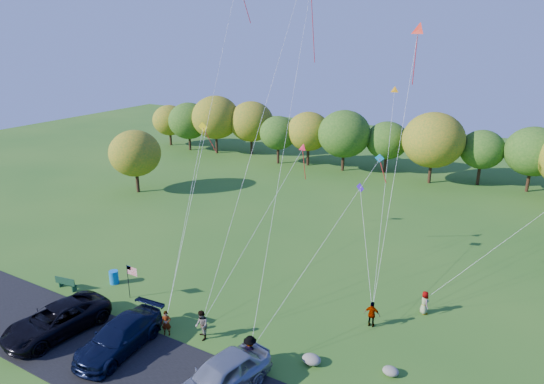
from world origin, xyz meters
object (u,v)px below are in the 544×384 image
(flyer_a, at_px, (166,323))
(flyer_b, at_px, (202,325))
(minivan_navy, at_px, (119,337))
(park_bench, at_px, (66,283))
(minivan_silver, at_px, (221,376))
(flyer_c, at_px, (250,352))
(flyer_d, at_px, (372,314))
(minivan_dark, at_px, (56,320))
(flyer_e, at_px, (424,302))
(trash_barrel, at_px, (114,277))

(flyer_a, relative_size, flyer_b, 0.86)
(minivan_navy, distance_m, park_bench, 8.92)
(minivan_silver, height_order, flyer_c, minivan_silver)
(flyer_c, height_order, flyer_d, flyer_c)
(park_bench, bearing_deg, flyer_c, -12.29)
(minivan_dark, xyz_separation_m, flyer_c, (11.49, 3.15, 0.04))
(flyer_b, height_order, flyer_d, flyer_b)
(minivan_dark, distance_m, flyer_d, 18.72)
(flyer_d, relative_size, flyer_e, 1.08)
(flyer_a, distance_m, park_bench, 9.68)
(flyer_a, height_order, trash_barrel, flyer_a)
(minivan_dark, height_order, flyer_a, minivan_dark)
(flyer_b, bearing_deg, minivan_navy, -94.86)
(flyer_b, height_order, flyer_e, flyer_b)
(flyer_d, relative_size, trash_barrel, 1.73)
(minivan_silver, distance_m, flyer_b, 4.77)
(flyer_a, relative_size, trash_barrel, 1.64)
(flyer_a, relative_size, flyer_d, 0.95)
(flyer_c, bearing_deg, flyer_a, -4.85)
(minivan_dark, height_order, flyer_e, minivan_dark)
(minivan_navy, bearing_deg, flyer_a, 58.39)
(flyer_a, bearing_deg, minivan_dark, 179.11)
(flyer_e, relative_size, trash_barrel, 1.60)
(flyer_e, bearing_deg, flyer_a, 93.36)
(minivan_silver, height_order, park_bench, minivan_silver)
(flyer_b, xyz_separation_m, park_bench, (-11.69, -0.18, -0.42))
(minivan_dark, xyz_separation_m, flyer_a, (5.67, 3.15, -0.13))
(flyer_c, bearing_deg, trash_barrel, -16.82)
(minivan_silver, bearing_deg, flyer_b, 151.23)
(flyer_a, distance_m, trash_barrel, 7.95)
(flyer_d, distance_m, park_bench, 20.78)
(flyer_a, distance_m, flyer_d, 12.25)
(flyer_c, bearing_deg, flyer_e, -128.83)
(minivan_navy, relative_size, minivan_silver, 1.02)
(minivan_silver, bearing_deg, minivan_dark, -164.22)
(park_bench, bearing_deg, flyer_b, -9.39)
(minivan_navy, bearing_deg, minivan_silver, -3.87)
(park_bench, height_order, trash_barrel, trash_barrel)
(minivan_dark, height_order, flyer_c, flyer_c)
(park_bench, distance_m, trash_barrel, 3.17)
(flyer_c, bearing_deg, minivan_navy, 14.14)
(minivan_navy, xyz_separation_m, minivan_silver, (6.91, 0.05, 0.12))
(minivan_silver, relative_size, flyer_b, 3.10)
(minivan_silver, xyz_separation_m, flyer_a, (-5.65, 2.38, -0.24))
(flyer_a, bearing_deg, flyer_e, 8.49)
(flyer_a, bearing_deg, flyer_c, -29.96)
(flyer_b, relative_size, park_bench, 1.11)
(minivan_dark, xyz_separation_m, flyer_e, (18.18, 13.09, -0.15))
(minivan_navy, xyz_separation_m, trash_barrel, (-6.17, 5.24, -0.42))
(trash_barrel, bearing_deg, flyer_e, 19.67)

